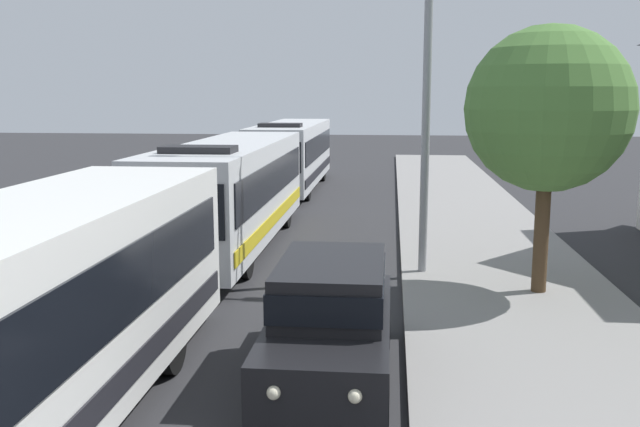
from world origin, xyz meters
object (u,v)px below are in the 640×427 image
at_px(bus_middle, 292,153).
at_px(white_suv, 331,315).
at_px(roadside_tree, 548,110).
at_px(bus_second_in_line, 231,190).
at_px(streetlamp_mid, 427,65).

relative_size(bus_middle, white_suv, 2.38).
bearing_deg(bus_middle, white_suv, -80.31).
height_order(bus_middle, white_suv, bus_middle).
height_order(white_suv, roadside_tree, roadside_tree).
bearing_deg(bus_second_in_line, streetlamp_mid, -27.76).
relative_size(bus_second_in_line, bus_middle, 0.99).
bearing_deg(roadside_tree, streetlamp_mid, 148.37).
relative_size(white_suv, roadside_tree, 0.83).
height_order(bus_second_in_line, white_suv, bus_second_in_line).
distance_m(bus_second_in_line, roadside_tree, 9.33).
bearing_deg(white_suv, bus_second_in_line, 111.88).
bearing_deg(roadside_tree, white_suv, -130.80).
xyz_separation_m(white_suv, streetlamp_mid, (1.70, 6.37, 4.08)).
xyz_separation_m(bus_second_in_line, roadside_tree, (7.88, -4.37, 2.43)).
height_order(bus_middle, streetlamp_mid, streetlamp_mid).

